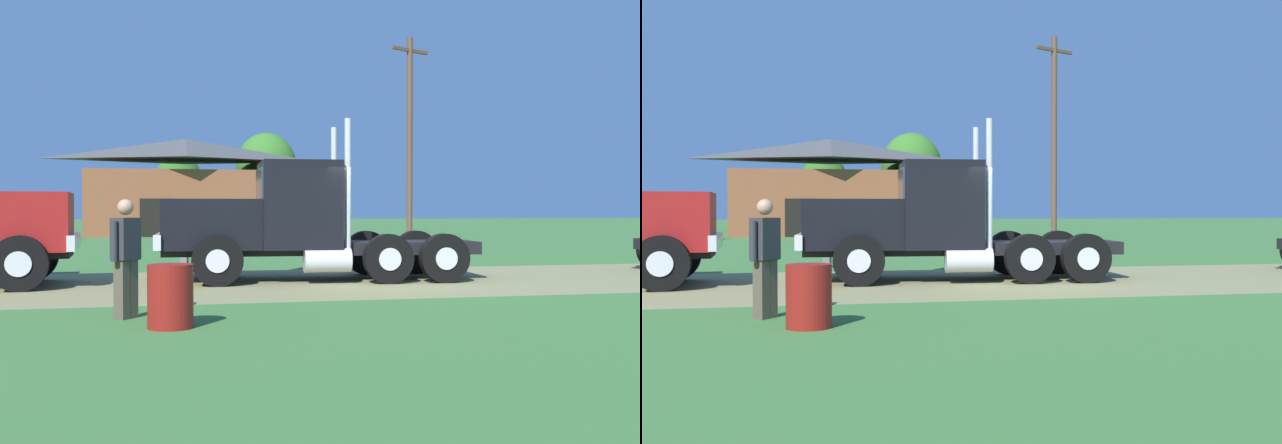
{
  "view_description": "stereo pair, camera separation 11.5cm",
  "coord_description": "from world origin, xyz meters",
  "views": [
    {
      "loc": [
        -4.64,
        -15.6,
        1.61
      ],
      "look_at": [
        -1.04,
        1.26,
        1.3
      ],
      "focal_mm": 40.9,
      "sensor_mm": 36.0,
      "label": 1
    },
    {
      "loc": [
        -4.53,
        -15.63,
        1.61
      ],
      "look_at": [
        -1.04,
        1.26,
        1.3
      ],
      "focal_mm": 40.9,
      "sensor_mm": 36.0,
      "label": 2
    }
  ],
  "objects": [
    {
      "name": "utility_pole_far",
      "position": [
        6.29,
        16.05,
        4.97
      ],
      "size": [
        2.05,
        1.07,
        9.42
      ],
      "color": "brown",
      "rests_on": "ground_plane"
    },
    {
      "name": "tree_mid",
      "position": [
        -3.62,
        40.96,
        3.9
      ],
      "size": [
        3.42,
        3.42,
        5.81
      ],
      "color": "#513823",
      "rests_on": "ground_plane"
    },
    {
      "name": "truck_foreground_white",
      "position": [
        -2.0,
        0.55,
        1.26
      ],
      "size": [
        7.28,
        2.86,
        3.56
      ],
      "color": "black",
      "rests_on": "ground_plane"
    },
    {
      "name": "dirt_track",
      "position": [
        0.0,
        0.0,
        0.0
      ],
      "size": [
        120.0,
        6.51,
        0.01
      ],
      "primitive_type": "cube",
      "color": "#858152",
      "rests_on": "ground_plane"
    },
    {
      "name": "visitor_far_side",
      "position": [
        -4.12,
        4.68,
        0.86
      ],
      "size": [
        0.34,
        0.64,
        1.6
      ],
      "color": "#33723F",
      "rests_on": "ground_plane"
    },
    {
      "name": "ground_plane",
      "position": [
        0.0,
        0.0,
        0.0
      ],
      "size": [
        200.0,
        200.0,
        0.0
      ],
      "primitive_type": "plane",
      "color": "#3D7033"
    },
    {
      "name": "shed_building",
      "position": [
        -3.42,
        29.68,
        2.84
      ],
      "size": [
        12.12,
        5.43,
        5.89
      ],
      "color": "brown",
      "rests_on": "ground_plane"
    },
    {
      "name": "tree_right",
      "position": [
        2.06,
        33.23,
        4.46
      ],
      "size": [
        4.09,
        4.09,
        6.73
      ],
      "color": "#513823",
      "rests_on": "ground_plane"
    },
    {
      "name": "steel_barrel",
      "position": [
        -4.57,
        -5.62,
        0.43
      ],
      "size": [
        0.61,
        0.61,
        0.86
      ],
      "primitive_type": "cylinder",
      "color": "maroon",
      "rests_on": "ground_plane"
    },
    {
      "name": "visitor_by_barrel",
      "position": [
        -5.2,
        -4.6,
        0.94
      ],
      "size": [
        0.44,
        0.48,
        1.75
      ],
      "color": "#2D2D33",
      "rests_on": "ground_plane"
    }
  ]
}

